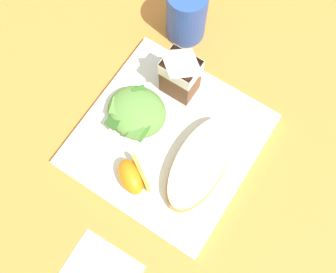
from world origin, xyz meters
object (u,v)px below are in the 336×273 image
object	(u,v)px
white_plate	(168,140)
green_salad_pile	(137,112)
orange_wedge_front	(132,176)
cheesy_pizza_bread	(200,164)
drinking_blue_cup	(187,14)
milk_carton	(181,73)

from	to	relation	value
white_plate	green_salad_pile	world-z (taller)	green_salad_pile
orange_wedge_front	green_salad_pile	bearing A→B (deg)	120.63
cheesy_pizza_bread	drinking_blue_cup	bearing A→B (deg)	126.90
orange_wedge_front	drinking_blue_cup	distance (m)	0.30
green_salad_pile	drinking_blue_cup	world-z (taller)	drinking_blue_cup
cheesy_pizza_bread	green_salad_pile	size ratio (longest dim) A/B	1.75
cheesy_pizza_bread	green_salad_pile	world-z (taller)	green_salad_pile
cheesy_pizza_bread	milk_carton	size ratio (longest dim) A/B	1.59
cheesy_pizza_bread	green_salad_pile	distance (m)	0.13
cheesy_pizza_bread	orange_wedge_front	xyz separation A→B (m)	(-0.08, -0.08, 0.00)
cheesy_pizza_bread	orange_wedge_front	size ratio (longest dim) A/B	2.50
cheesy_pizza_bread	green_salad_pile	bearing A→B (deg)	172.42
cheesy_pizza_bread	drinking_blue_cup	xyz separation A→B (m)	(-0.16, 0.21, 0.02)
cheesy_pizza_bread	milk_carton	distance (m)	0.15
milk_carton	orange_wedge_front	bearing A→B (deg)	-82.51
white_plate	green_salad_pile	bearing A→B (deg)	175.67
white_plate	orange_wedge_front	bearing A→B (deg)	-96.32
green_salad_pile	orange_wedge_front	xyz separation A→B (m)	(0.06, -0.09, -0.00)
drinking_blue_cup	milk_carton	bearing A→B (deg)	-62.62
white_plate	drinking_blue_cup	world-z (taller)	drinking_blue_cup
cheesy_pizza_bread	drinking_blue_cup	world-z (taller)	drinking_blue_cup
green_salad_pile	drinking_blue_cup	bearing A→B (deg)	97.49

